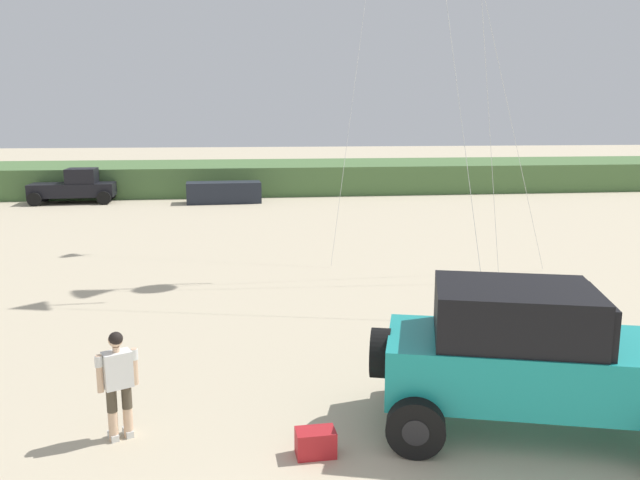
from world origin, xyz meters
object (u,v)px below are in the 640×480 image
object	(u,v)px
person_watching	(118,379)
distant_pickup	(75,187)
distant_sedan	(224,192)
cooler_box	(316,443)
jeep	(531,356)

from	to	relation	value
person_watching	distant_pickup	size ratio (longest dim) A/B	0.36
distant_sedan	person_watching	bearing A→B (deg)	-95.00
cooler_box	distant_pickup	size ratio (longest dim) A/B	0.12
cooler_box	distant_pickup	distance (m)	31.08
distant_sedan	distant_pickup	bearing A→B (deg)	170.56
jeep	cooler_box	world-z (taller)	jeep
cooler_box	distant_sedan	xyz separation A→B (m)	(-1.69, 28.37, 0.41)
distant_pickup	distant_sedan	size ratio (longest dim) A/B	1.11
cooler_box	distant_sedan	size ratio (longest dim) A/B	0.13
jeep	person_watching	bearing A→B (deg)	174.75
jeep	distant_pickup	xyz separation A→B (m)	(-13.43, 29.07, -0.26)
jeep	cooler_box	xyz separation A→B (m)	(-3.30, -0.31, -1.01)
jeep	distant_pickup	size ratio (longest dim) A/B	1.07
cooler_box	distant_pickup	bearing A→B (deg)	106.90
cooler_box	jeep	bearing A→B (deg)	3.15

